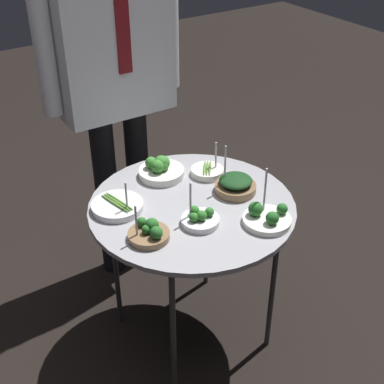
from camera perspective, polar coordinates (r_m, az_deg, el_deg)
name	(u,v)px	position (r m, az deg, el deg)	size (l,w,h in m)	color
ground_plane	(192,332)	(2.26, 0.00, -14.67)	(8.00, 8.00, 0.00)	black
serving_cart	(192,213)	(1.86, 0.00, -2.31)	(0.72, 0.72, 0.63)	#939399
bowl_broccoli_center	(200,219)	(1.74, 0.85, -2.86)	(0.13, 0.13, 0.15)	silver
bowl_broccoli_front_center	(161,169)	(1.98, -3.36, 2.45)	(0.17, 0.17, 0.08)	silver
bowl_spinach_back_right	(235,185)	(1.90, 4.66, 0.76)	(0.15, 0.15, 0.18)	brown
bowl_asparagus_front_left	(117,206)	(1.82, -7.97, -1.48)	(0.18, 0.18, 0.12)	silver
bowl_asparagus_near_rim	(207,171)	(2.00, 1.65, 2.24)	(0.12, 0.12, 0.13)	silver
bowl_broccoli_mid_left	(149,233)	(1.68, -4.57, -4.34)	(0.13, 0.13, 0.13)	brown
bowl_broccoli_mid_right	(267,217)	(1.76, 7.98, -2.70)	(0.16, 0.16, 0.18)	silver
waiter_figure	(112,56)	(2.10, -8.52, 14.12)	(0.58, 0.22, 1.58)	black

